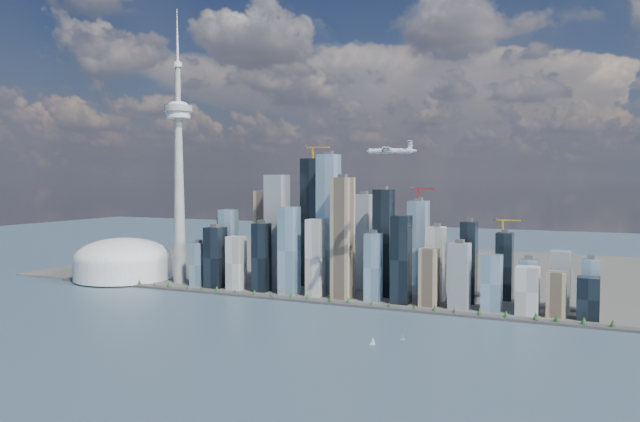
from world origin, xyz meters
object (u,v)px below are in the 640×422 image
at_px(sailboat_west, 373,342).
at_px(sailboat_east, 403,338).
at_px(dome_stadium, 123,261).
at_px(airplane, 391,150).
at_px(needle_tower, 179,168).

height_order(sailboat_west, sailboat_east, sailboat_west).
relative_size(dome_stadium, airplane, 2.57).
bearing_deg(dome_stadium, airplane, -10.24).
distance_m(needle_tower, sailboat_east, 638.59).
distance_m(dome_stadium, sailboat_east, 722.62).
xyz_separation_m(needle_tower, sailboat_east, (544.22, -239.56, -232.86)).
xyz_separation_m(airplane, sailboat_east, (56.06, -116.08, -254.65)).
bearing_deg(needle_tower, sailboat_west, -28.37).
xyz_separation_m(sailboat_west, sailboat_east, (28.85, 38.78, -0.50)).
bearing_deg(needle_tower, airplane, -14.20).
relative_size(needle_tower, sailboat_east, 59.39).
bearing_deg(sailboat_east, airplane, 135.21).
bearing_deg(sailboat_west, needle_tower, 139.93).
distance_m(dome_stadium, airplane, 674.59).
height_order(needle_tower, sailboat_east, needle_tower).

